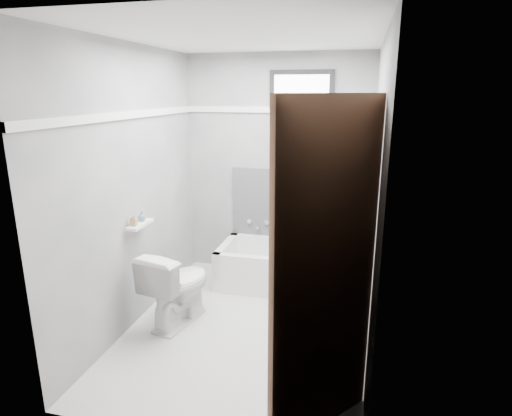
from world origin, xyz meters
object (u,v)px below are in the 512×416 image
(bathtub, at_px, (290,267))
(door, at_px, (372,307))
(toilet, at_px, (178,286))
(office_chair, at_px, (334,228))
(soap_bottle_a, at_px, (134,220))
(soap_bottle_b, at_px, (142,216))

(bathtub, height_order, door, door)
(bathtub, distance_m, toilet, 1.29)
(office_chair, bearing_deg, soap_bottle_a, -148.56)
(office_chair, bearing_deg, soap_bottle_b, -152.10)
(soap_bottle_b, bearing_deg, door, -33.78)
(toilet, bearing_deg, soap_bottle_b, 6.46)
(office_chair, bearing_deg, bathtub, -178.31)
(office_chair, height_order, door, door)
(soap_bottle_a, bearing_deg, bathtub, 42.33)
(toilet, distance_m, door, 2.13)
(bathtub, xyz_separation_m, door, (0.75, -2.21, 0.79))
(soap_bottle_a, bearing_deg, toilet, 17.88)
(toilet, height_order, soap_bottle_a, soap_bottle_a)
(toilet, relative_size, soap_bottle_a, 6.39)
(soap_bottle_b, bearing_deg, soap_bottle_a, -90.00)
(door, height_order, soap_bottle_b, door)
(door, distance_m, soap_bottle_b, 2.31)
(bathtub, xyz_separation_m, office_chair, (0.44, 0.04, 0.45))
(toilet, bearing_deg, bathtub, -118.43)
(soap_bottle_b, bearing_deg, toilet, -6.56)
(bathtub, relative_size, office_chair, 1.38)
(office_chair, bearing_deg, door, -85.05)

